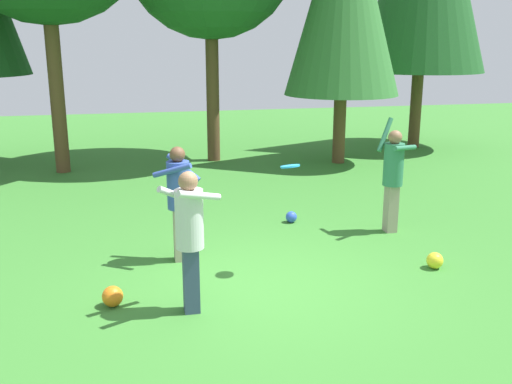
# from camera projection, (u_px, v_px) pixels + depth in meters

# --- Properties ---
(ground_plane) EXTENTS (40.00, 40.00, 0.00)m
(ground_plane) POSITION_uv_depth(u_px,v_px,m) (261.00, 283.00, 8.02)
(ground_plane) COLOR #387A2D
(person_thrower) EXTENTS (0.68, 0.67, 1.97)m
(person_thrower) POSITION_uv_depth(u_px,v_px,m) (393.00, 172.00, 9.90)
(person_thrower) COLOR gray
(person_thrower) RESTS_ON ground_plane
(person_catcher) EXTENTS (0.76, 0.72, 1.77)m
(person_catcher) POSITION_uv_depth(u_px,v_px,m) (190.00, 230.00, 6.92)
(person_catcher) COLOR #38476B
(person_catcher) RESTS_ON ground_plane
(person_bystander) EXTENTS (0.73, 0.70, 1.75)m
(person_bystander) POSITION_uv_depth(u_px,v_px,m) (179.00, 194.00, 8.58)
(person_bystander) COLOR gray
(person_bystander) RESTS_ON ground_plane
(frisbee) EXTENTS (0.37, 0.37, 0.07)m
(frisbee) POSITION_uv_depth(u_px,v_px,m) (290.00, 166.00, 7.99)
(frisbee) COLOR #2393D1
(ball_yellow) EXTENTS (0.24, 0.24, 0.24)m
(ball_yellow) POSITION_uv_depth(u_px,v_px,m) (435.00, 260.00, 8.49)
(ball_yellow) COLOR yellow
(ball_yellow) RESTS_ON ground_plane
(ball_orange) EXTENTS (0.26, 0.26, 0.26)m
(ball_orange) POSITION_uv_depth(u_px,v_px,m) (113.00, 296.00, 7.28)
(ball_orange) COLOR orange
(ball_orange) RESTS_ON ground_plane
(ball_blue) EXTENTS (0.21, 0.21, 0.21)m
(ball_blue) POSITION_uv_depth(u_px,v_px,m) (291.00, 217.00, 10.64)
(ball_blue) COLOR blue
(ball_blue) RESTS_ON ground_plane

